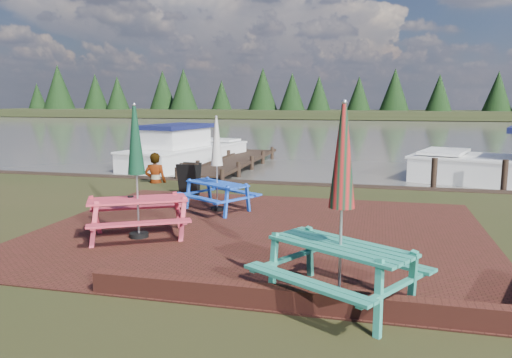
{
  "coord_description": "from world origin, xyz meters",
  "views": [
    {
      "loc": [
        2.29,
        -8.59,
        2.68
      ],
      "look_at": [
        -0.22,
        1.61,
        1.0
      ],
      "focal_mm": 35.0,
      "sensor_mm": 36.0,
      "label": 1
    }
  ],
  "objects_px": {
    "picnic_table_teal": "(341,235)",
    "person": "(155,153)",
    "boat_jetty": "(185,152)",
    "chalkboard": "(189,179)",
    "jetty": "(235,161)",
    "picnic_table_red": "(137,193)",
    "picnic_table_blue": "(217,178)"
  },
  "relations": [
    {
      "from": "jetty",
      "to": "boat_jetty",
      "type": "bearing_deg",
      "value": 171.3
    },
    {
      "from": "picnic_table_teal",
      "to": "jetty",
      "type": "height_order",
      "value": "picnic_table_teal"
    },
    {
      "from": "picnic_table_red",
      "to": "jetty",
      "type": "bearing_deg",
      "value": 67.77
    },
    {
      "from": "chalkboard",
      "to": "jetty",
      "type": "distance_m",
      "value": 7.02
    },
    {
      "from": "chalkboard",
      "to": "picnic_table_blue",
      "type": "bearing_deg",
      "value": -45.69
    },
    {
      "from": "chalkboard",
      "to": "boat_jetty",
      "type": "distance_m",
      "value": 7.95
    },
    {
      "from": "picnic_table_blue",
      "to": "person",
      "type": "relative_size",
      "value": 1.17
    },
    {
      "from": "picnic_table_red",
      "to": "boat_jetty",
      "type": "bearing_deg",
      "value": 78.67
    },
    {
      "from": "picnic_table_teal",
      "to": "boat_jetty",
      "type": "relative_size",
      "value": 0.36
    },
    {
      "from": "picnic_table_red",
      "to": "jetty",
      "type": "height_order",
      "value": "picnic_table_red"
    },
    {
      "from": "picnic_table_red",
      "to": "chalkboard",
      "type": "xyz_separation_m",
      "value": [
        -0.61,
        4.26,
        -0.43
      ]
    },
    {
      "from": "chalkboard",
      "to": "jetty",
      "type": "height_order",
      "value": "chalkboard"
    },
    {
      "from": "picnic_table_red",
      "to": "person",
      "type": "height_order",
      "value": "picnic_table_red"
    },
    {
      "from": "picnic_table_teal",
      "to": "picnic_table_blue",
      "type": "xyz_separation_m",
      "value": [
        -3.31,
        4.9,
        -0.13
      ]
    },
    {
      "from": "picnic_table_teal",
      "to": "person",
      "type": "height_order",
      "value": "picnic_table_teal"
    },
    {
      "from": "boat_jetty",
      "to": "person",
      "type": "height_order",
      "value": "person"
    },
    {
      "from": "picnic_table_red",
      "to": "picnic_table_blue",
      "type": "height_order",
      "value": "picnic_table_red"
    },
    {
      "from": "picnic_table_teal",
      "to": "chalkboard",
      "type": "height_order",
      "value": "picnic_table_teal"
    },
    {
      "from": "jetty",
      "to": "boat_jetty",
      "type": "relative_size",
      "value": 1.25
    },
    {
      "from": "picnic_table_teal",
      "to": "person",
      "type": "relative_size",
      "value": 1.36
    },
    {
      "from": "chalkboard",
      "to": "jetty",
      "type": "bearing_deg",
      "value": 99.99
    },
    {
      "from": "jetty",
      "to": "picnic_table_teal",
      "type": "bearing_deg",
      "value": -68.32
    },
    {
      "from": "jetty",
      "to": "boat_jetty",
      "type": "height_order",
      "value": "boat_jetty"
    },
    {
      "from": "picnic_table_red",
      "to": "picnic_table_blue",
      "type": "xyz_separation_m",
      "value": [
        0.73,
        2.67,
        -0.11
      ]
    },
    {
      "from": "picnic_table_teal",
      "to": "picnic_table_red",
      "type": "bearing_deg",
      "value": -177.99
    },
    {
      "from": "chalkboard",
      "to": "person",
      "type": "height_order",
      "value": "person"
    },
    {
      "from": "boat_jetty",
      "to": "picnic_table_teal",
      "type": "bearing_deg",
      "value": -48.48
    },
    {
      "from": "chalkboard",
      "to": "person",
      "type": "relative_size",
      "value": 0.47
    },
    {
      "from": "picnic_table_red",
      "to": "person",
      "type": "bearing_deg",
      "value": 83.45
    },
    {
      "from": "chalkboard",
      "to": "boat_jetty",
      "type": "bearing_deg",
      "value": 116.9
    },
    {
      "from": "picnic_table_teal",
      "to": "person",
      "type": "distance_m",
      "value": 10.6
    },
    {
      "from": "boat_jetty",
      "to": "person",
      "type": "distance_m",
      "value": 5.65
    }
  ]
}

